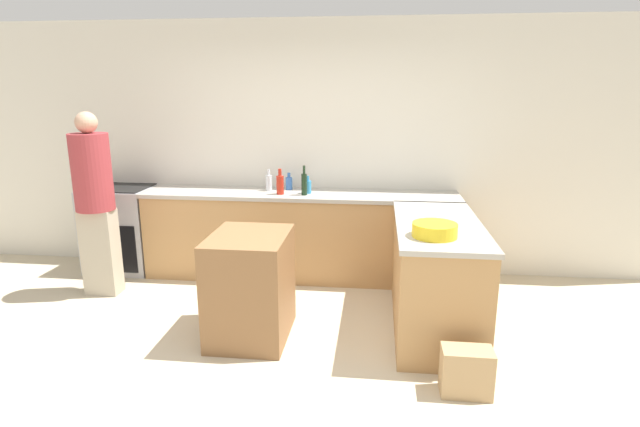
% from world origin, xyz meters
% --- Properties ---
extents(ground_plane, '(14.00, 14.00, 0.00)m').
position_xyz_m(ground_plane, '(0.00, 0.00, 0.00)').
color(ground_plane, beige).
extents(wall_back, '(8.00, 0.06, 2.70)m').
position_xyz_m(wall_back, '(0.00, 2.12, 1.35)').
color(wall_back, silver).
rests_on(wall_back, ground_plane).
extents(counter_back, '(3.32, 0.61, 0.93)m').
position_xyz_m(counter_back, '(0.00, 1.80, 0.47)').
color(counter_back, tan).
rests_on(counter_back, ground_plane).
extents(counter_peninsula, '(0.69, 1.55, 0.93)m').
position_xyz_m(counter_peninsula, '(1.31, 0.75, 0.47)').
color(counter_peninsula, tan).
rests_on(counter_peninsula, ground_plane).
extents(range_oven, '(0.72, 0.59, 0.94)m').
position_xyz_m(range_oven, '(-2.02, 1.80, 0.47)').
color(range_oven, '#ADADB2').
rests_on(range_oven, ground_plane).
extents(island_table, '(0.61, 0.76, 0.87)m').
position_xyz_m(island_table, '(-0.19, 0.42, 0.43)').
color(island_table, brown).
rests_on(island_table, ground_plane).
extents(mixing_bowl, '(0.33, 0.33, 0.10)m').
position_xyz_m(mixing_bowl, '(1.23, 0.34, 0.98)').
color(mixing_bowl, yellow).
rests_on(mixing_bowl, counter_peninsula).
extents(water_bottle_blue, '(0.07, 0.07, 0.18)m').
position_xyz_m(water_bottle_blue, '(-0.14, 1.95, 1.00)').
color(water_bottle_blue, '#386BB7').
rests_on(water_bottle_blue, counter_back).
extents(dish_soap_bottle, '(0.08, 0.08, 0.18)m').
position_xyz_m(dish_soap_bottle, '(0.09, 1.77, 1.00)').
color(dish_soap_bottle, '#338CBF').
rests_on(dish_soap_bottle, counter_back).
extents(hot_sauce_bottle, '(0.08, 0.08, 0.26)m').
position_xyz_m(hot_sauce_bottle, '(-0.19, 1.70, 1.03)').
color(hot_sauce_bottle, red).
rests_on(hot_sauce_bottle, counter_back).
extents(wine_bottle_dark, '(0.06, 0.06, 0.30)m').
position_xyz_m(wine_bottle_dark, '(0.06, 1.69, 1.05)').
color(wine_bottle_dark, black).
rests_on(wine_bottle_dark, counter_back).
extents(vinegar_bottle_clear, '(0.07, 0.07, 0.23)m').
position_xyz_m(vinegar_bottle_clear, '(-0.34, 1.87, 1.02)').
color(vinegar_bottle_clear, silver).
rests_on(vinegar_bottle_clear, counter_back).
extents(person_by_range, '(0.36, 0.36, 1.79)m').
position_xyz_m(person_by_range, '(-1.88, 1.11, 0.97)').
color(person_by_range, '#ADA38E').
rests_on(person_by_range, ground_plane).
extents(paper_bag, '(0.33, 0.20, 0.33)m').
position_xyz_m(paper_bag, '(1.43, -0.22, 0.16)').
color(paper_bag, tan).
rests_on(paper_bag, ground_plane).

